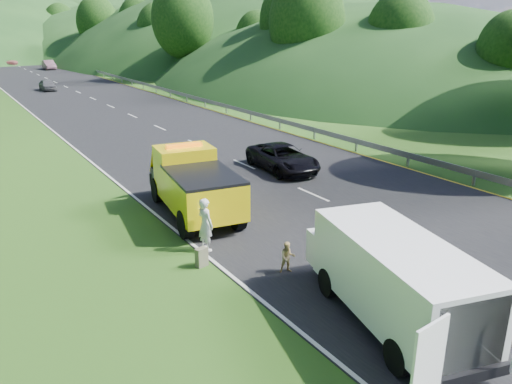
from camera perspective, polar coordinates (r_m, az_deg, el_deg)
ground at (r=17.88m, az=7.05°, el=-5.52°), size 320.00×320.00×0.00m
road_surface at (r=54.68m, az=-18.14°, el=10.11°), size 14.00×200.00×0.02m
guardrail at (r=68.63m, az=-14.95°, el=11.95°), size 0.06×140.00×1.52m
tree_line_right at (r=80.19m, az=-7.83°, el=13.28°), size 14.00×140.00×14.00m
hills_backdrop at (r=148.34m, az=-26.69°, el=13.94°), size 201.00×288.60×44.00m
tow_truck at (r=19.89m, az=-7.16°, el=1.01°), size 3.13×6.45×2.66m
white_van at (r=13.09m, az=15.40°, el=-9.21°), size 4.33×7.00×2.32m
woman at (r=17.12m, az=-5.70°, el=-6.61°), size 0.59×0.74×1.84m
child at (r=15.62m, az=3.59°, el=-9.15°), size 0.59×0.53×1.00m
worker at (r=13.79m, az=12.16°, el=-13.67°), size 1.15×0.80×1.63m
suitcase at (r=15.92m, az=-6.24°, el=-7.43°), size 0.42×0.29×0.62m
spare_tire at (r=13.34m, az=24.75°, el=-16.37°), size 0.70×0.70×0.20m
passing_suv at (r=26.17m, az=3.04°, el=2.48°), size 2.64×5.01×1.34m
dist_car_a at (r=63.23m, az=-22.66°, el=10.64°), size 1.50×3.73×1.27m
dist_car_b at (r=93.20m, az=-22.54°, el=12.80°), size 1.58×4.54×1.50m
dist_car_c at (r=105.45m, az=-26.22°, el=12.85°), size 2.07×5.10×1.48m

